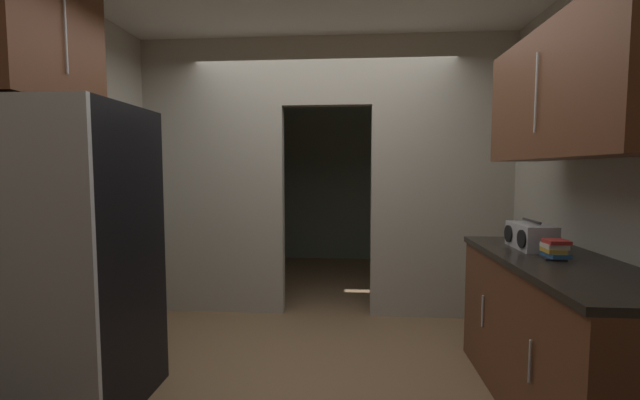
{
  "coord_description": "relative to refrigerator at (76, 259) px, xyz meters",
  "views": [
    {
      "loc": [
        0.26,
        -2.67,
        1.44
      ],
      "look_at": [
        0.01,
        0.59,
        1.2
      ],
      "focal_mm": 22.29,
      "sensor_mm": 36.0,
      "label": 1
    }
  ],
  "objects": [
    {
      "name": "upper_cabinet_fridgeside",
      "position": [
        -0.25,
        0.1,
        1.36
      ],
      "size": [
        0.36,
        0.81,
        0.85
      ],
      "color": "brown"
    },
    {
      "name": "boombox",
      "position": [
        2.82,
        0.46,
        0.1
      ],
      "size": [
        0.21,
        0.35,
        0.19
      ],
      "color": "#B2B2B7",
      "rests_on": "lower_cabinet_run"
    },
    {
      "name": "adjoining_room_shell",
      "position": [
        1.37,
        3.49,
        0.45
      ],
      "size": [
        3.61,
        2.59,
        2.72
      ],
      "color": "gray",
      "rests_on": "ground"
    },
    {
      "name": "book_stack",
      "position": [
        2.83,
        0.16,
        0.07
      ],
      "size": [
        0.14,
        0.16,
        0.11
      ],
      "color": "black",
      "rests_on": "lower_cabinet_run"
    },
    {
      "name": "ground",
      "position": [
        1.37,
        0.45,
        -0.91
      ],
      "size": [
        20.0,
        20.0,
        0.0
      ],
      "primitive_type": "plane",
      "color": "brown"
    },
    {
      "name": "upper_cabinet_counterside",
      "position": [
        2.85,
        0.13,
        0.97
      ],
      "size": [
        0.36,
        1.46,
        0.74
      ],
      "color": "brown"
    },
    {
      "name": "refrigerator",
      "position": [
        0.0,
        0.0,
        0.0
      ],
      "size": [
        0.74,
        0.79,
        1.82
      ],
      "color": "black",
      "rests_on": "ground"
    },
    {
      "name": "kitchen_partition",
      "position": [
        1.37,
        1.7,
        0.52
      ],
      "size": [
        3.61,
        0.12,
        2.72
      ],
      "color": "#ADA899",
      "rests_on": "ground"
    },
    {
      "name": "lower_cabinet_run",
      "position": [
        2.85,
        0.13,
        -0.45
      ],
      "size": [
        0.65,
        1.62,
        0.92
      ],
      "color": "brown",
      "rests_on": "ground"
    }
  ]
}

